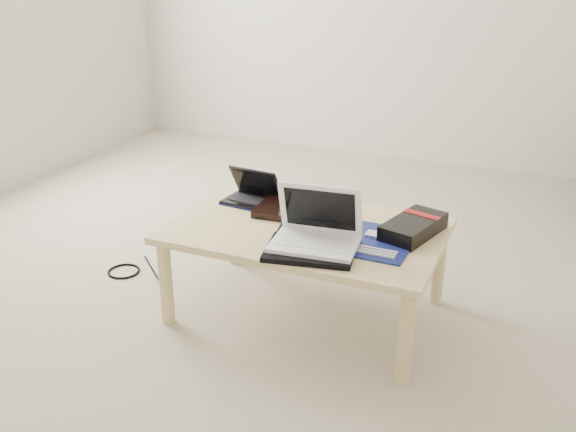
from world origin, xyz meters
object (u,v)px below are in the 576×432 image
at_px(netbook, 253,195).
at_px(coffee_table, 306,238).
at_px(white_laptop, 316,232).
at_px(gpu_box, 413,227).

bearing_deg(netbook, coffee_table, -26.86).
height_order(coffee_table, white_laptop, white_laptop).
bearing_deg(coffee_table, white_laptop, -57.53).
relative_size(coffee_table, netbook, 4.33).
bearing_deg(gpu_box, white_laptop, -139.62).
bearing_deg(white_laptop, gpu_box, 40.38).
xyz_separation_m(coffee_table, gpu_box, (0.42, 0.10, 0.08)).
bearing_deg(white_laptop, netbook, 142.44).
height_order(coffee_table, netbook, netbook).
bearing_deg(coffee_table, netbook, 153.14).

